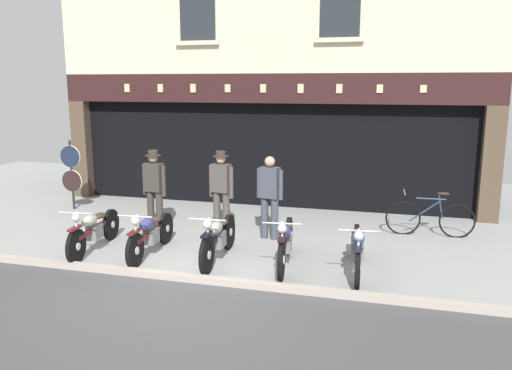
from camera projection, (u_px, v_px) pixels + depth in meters
name	position (u px, v px, depth m)	size (l,w,h in m)	color
ground	(157.00, 311.00, 7.12)	(22.79, 22.00, 0.18)	gray
shop_facade	(282.00, 132.00, 14.34)	(11.09, 4.42, 6.34)	black
motorcycle_left	(94.00, 229.00, 9.47)	(0.62, 2.03, 0.91)	black
motorcycle_center_left	(150.00, 233.00, 9.24)	(0.62, 1.98, 0.90)	black
motorcycle_center	(218.00, 237.00, 8.94)	(0.62, 2.01, 0.92)	black
motorcycle_center_right	(285.00, 241.00, 8.70)	(0.62, 2.02, 0.93)	black
motorcycle_right	(357.00, 248.00, 8.38)	(0.62, 2.00, 0.91)	black
salesman_left	(154.00, 186.00, 10.72)	(0.55, 0.33, 1.71)	#38332D
shopkeeper_center	(221.00, 188.00, 10.55)	(0.55, 0.33, 1.72)	#47423D
salesman_right	(270.00, 194.00, 10.14)	(0.55, 0.29, 1.67)	#3D424C
tyre_sign_pole	(71.00, 170.00, 12.54)	(0.55, 0.06, 1.71)	#232328
advert_board_near	(376.00, 141.00, 12.13)	(0.80, 0.03, 1.09)	silver
advert_board_far	(417.00, 140.00, 11.88)	(0.78, 0.03, 1.11)	silver
leaning_bicycle	(430.00, 218.00, 10.43)	(1.76, 0.50, 0.94)	black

